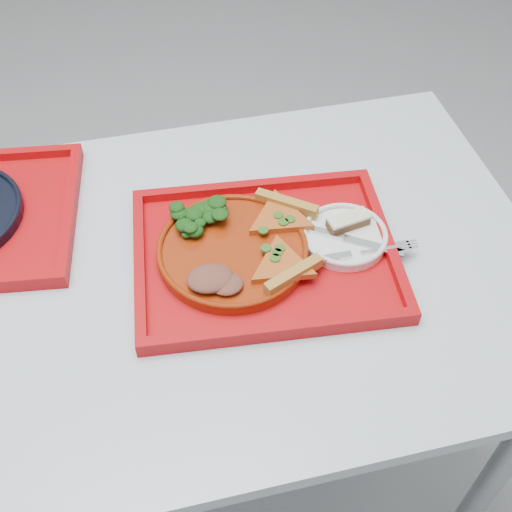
{
  "coord_description": "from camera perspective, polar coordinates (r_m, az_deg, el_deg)",
  "views": [
    {
      "loc": [
        0.12,
        -0.72,
        1.6
      ],
      "look_at": [
        0.29,
        -0.02,
        0.78
      ],
      "focal_mm": 45.0,
      "sensor_mm": 36.0,
      "label": 1
    }
  ],
  "objects": [
    {
      "name": "knife",
      "position": [
        1.13,
        8.53,
        1.48
      ],
      "size": [
        0.16,
        0.11,
        0.01
      ],
      "primitive_type": "cube",
      "rotation": [
        0.0,
        0.0,
        -0.58
      ],
      "color": "silver",
      "rests_on": "side_plate"
    },
    {
      "name": "tray_main",
      "position": [
        1.12,
        0.78,
        -0.04
      ],
      "size": [
        0.48,
        0.39,
        0.01
      ],
      "primitive_type": "cube",
      "rotation": [
        0.0,
        0.0,
        -0.09
      ],
      "color": "#B3090D",
      "rests_on": "table"
    },
    {
      "name": "fork",
      "position": [
        1.11,
        9.19,
        0.27
      ],
      "size": [
        0.19,
        0.02,
        0.01
      ],
      "primitive_type": "cube",
      "rotation": [
        0.0,
        0.0,
        -0.01
      ],
      "color": "silver",
      "rests_on": "side_plate"
    },
    {
      "name": "pizza_slice_b",
      "position": [
        1.14,
        2.1,
        3.62
      ],
      "size": [
        0.17,
        0.18,
        0.02
      ],
      "primitive_type": null,
      "rotation": [
        0.0,
        0.0,
        4.07
      ],
      "color": "orange",
      "rests_on": "dinner_plate"
    },
    {
      "name": "ground",
      "position": [
        1.76,
        -9.84,
        -18.17
      ],
      "size": [
        10.0,
        10.0,
        0.0
      ],
      "primitive_type": "plane",
      "color": "#969A9E",
      "rests_on": "ground"
    },
    {
      "name": "dinner_plate",
      "position": [
        1.11,
        -2.09,
        0.36
      ],
      "size": [
        0.26,
        0.26,
        0.02
      ],
      "primitive_type": "cylinder",
      "color": "maroon",
      "rests_on": "tray_main"
    },
    {
      "name": "dessert_bar",
      "position": [
        1.15,
        8.2,
        3.08
      ],
      "size": [
        0.08,
        0.04,
        0.02
      ],
      "rotation": [
        0.0,
        0.0,
        0.18
      ],
      "color": "#4D3119",
      "rests_on": "side_plate"
    },
    {
      "name": "table",
      "position": [
        1.18,
        -14.09,
        -5.06
      ],
      "size": [
        1.6,
        0.8,
        0.75
      ],
      "color": "silver",
      "rests_on": "ground"
    },
    {
      "name": "pizza_slice_a",
      "position": [
        1.07,
        2.3,
        -0.62
      ],
      "size": [
        0.15,
        0.16,
        0.02
      ],
      "primitive_type": null,
      "rotation": [
        0.0,
        0.0,
        1.98
      ],
      "color": "orange",
      "rests_on": "dinner_plate"
    },
    {
      "name": "side_plate",
      "position": [
        1.15,
        7.86,
        1.64
      ],
      "size": [
        0.15,
        0.15,
        0.01
      ],
      "primitive_type": "cylinder",
      "color": "white",
      "rests_on": "tray_main"
    },
    {
      "name": "salad_heap",
      "position": [
        1.13,
        -4.98,
        3.47
      ],
      "size": [
        0.08,
        0.07,
        0.04
      ],
      "primitive_type": "ellipsoid",
      "color": "black",
      "rests_on": "dinner_plate"
    },
    {
      "name": "meat_portion",
      "position": [
        1.05,
        -4.11,
        -2.0
      ],
      "size": [
        0.08,
        0.06,
        0.02
      ],
      "primitive_type": "ellipsoid",
      "color": "brown",
      "rests_on": "dinner_plate"
    }
  ]
}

